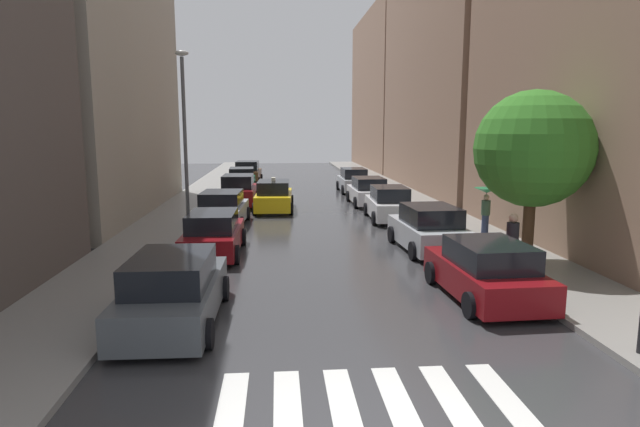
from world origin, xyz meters
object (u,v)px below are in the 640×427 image
object	(u,v)px
parked_car_right_nearest	(486,272)
parked_car_left_fourth	(238,191)
parked_car_left_second	(213,234)
parked_car_right_second	(429,229)
parked_car_left_fifth	(242,181)
parked_car_right_third	(389,204)
parked_car_left_nearest	(173,291)
taxi_midroad	(274,197)
parked_car_right_fifth	(353,181)
parked_car_left_third	(222,209)
pedestrian_near_tree	(486,201)
pedestrian_foreground	(512,242)
lamp_post_left	(185,126)
parked_car_left_sixth	(248,173)
parked_car_right_fourth	(368,192)
street_tree_right	(533,149)

from	to	relation	value
parked_car_right_nearest	parked_car_left_fourth	bearing A→B (deg)	21.35
parked_car_left_second	parked_car_right_second	bearing A→B (deg)	-88.49
parked_car_left_fifth	parked_car_right_third	bearing A→B (deg)	-148.76
parked_car_left_nearest	taxi_midroad	world-z (taller)	taxi_midroad
parked_car_left_fifth	parked_car_right_fifth	world-z (taller)	parked_car_left_fifth
parked_car_left_third	pedestrian_near_tree	xyz separation A→B (m)	(10.94, -3.42, 0.76)
parked_car_right_fifth	pedestrian_foreground	size ratio (longest dim) A/B	2.35
parked_car_right_third	lamp_post_left	xyz separation A→B (m)	(-9.43, -0.77, 3.72)
parked_car_left_sixth	parked_car_right_fourth	bearing A→B (deg)	-146.07
parked_car_left_sixth	pedestrian_foreground	world-z (taller)	pedestrian_foreground
parked_car_right_fifth	parked_car_left_nearest	bearing A→B (deg)	162.07
parked_car_right_fifth	pedestrian_near_tree	size ratio (longest dim) A/B	2.26
parked_car_right_fourth	street_tree_right	world-z (taller)	street_tree_right
parked_car_right_fifth	taxi_midroad	size ratio (longest dim) A/B	0.92
street_tree_right	parked_car_right_nearest	bearing A→B (deg)	-130.69
parked_car_right_second	parked_car_right_fifth	xyz separation A→B (m)	(-0.24, 17.77, -0.00)
parked_car_right_second	lamp_post_left	bearing A→B (deg)	56.52
pedestrian_foreground	parked_car_left_third	bearing A→B (deg)	157.93
parked_car_right_fourth	pedestrian_foreground	world-z (taller)	pedestrian_foreground
parked_car_left_second	taxi_midroad	size ratio (longest dim) A/B	0.95
parked_car_left_nearest	parked_car_left_third	xyz separation A→B (m)	(-0.13, 12.32, -0.02)
parked_car_left_fourth	parked_car_right_nearest	distance (m)	19.11
taxi_midroad	lamp_post_left	distance (m)	6.80
taxi_midroad	parked_car_left_sixth	bearing A→B (deg)	10.82
parked_car_left_second	parked_car_right_third	bearing A→B (deg)	-48.45
parked_car_left_third	street_tree_right	size ratio (longest dim) A/B	0.79
parked_car_left_fourth	parked_car_left_sixth	world-z (taller)	parked_car_left_sixth
parked_car_right_second	parked_car_right_fourth	size ratio (longest dim) A/B	1.00
parked_car_left_nearest	street_tree_right	size ratio (longest dim) A/B	0.86
street_tree_right	parked_car_left_fifth	bearing A→B (deg)	116.43
parked_car_right_fourth	lamp_post_left	bearing A→B (deg)	121.94
parked_car_left_second	parked_car_right_fourth	size ratio (longest dim) A/B	1.02
parked_car_left_nearest	parked_car_right_fifth	xyz separation A→B (m)	(7.61, 24.53, 0.01)
parked_car_right_nearest	parked_car_right_fifth	xyz separation A→B (m)	(-0.17, 23.33, 0.04)
parked_car_left_fourth	parked_car_left_sixth	distance (m)	11.95
parked_car_left_sixth	street_tree_right	size ratio (longest dim) A/B	0.77
parked_car_left_third	parked_car_left_sixth	bearing A→B (deg)	2.35
parked_car_left_sixth	parked_car_right_second	world-z (taller)	parked_car_left_sixth
lamp_post_left	parked_car_right_second	bearing A→B (deg)	-30.78
pedestrian_foreground	parked_car_left_fourth	bearing A→B (deg)	142.86
parked_car_left_third	pedestrian_near_tree	world-z (taller)	pedestrian_near_tree
parked_car_right_third	taxi_midroad	world-z (taller)	taxi_midroad
parked_car_left_fourth	parked_car_right_fourth	distance (m)	7.47
parked_car_left_second	parked_car_right_fourth	xyz separation A→B (m)	(7.49, 11.77, 0.02)
parked_car_left_nearest	lamp_post_left	world-z (taller)	lamp_post_left
street_tree_right	parked_car_left_third	bearing A→B (deg)	141.65
parked_car_left_fifth	parked_car_right_second	size ratio (longest dim) A/B	0.97
taxi_midroad	pedestrian_foreground	size ratio (longest dim) A/B	2.55
parked_car_right_fourth	parked_car_right_fifth	bearing A→B (deg)	-0.90
street_tree_right	lamp_post_left	size ratio (longest dim) A/B	0.72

